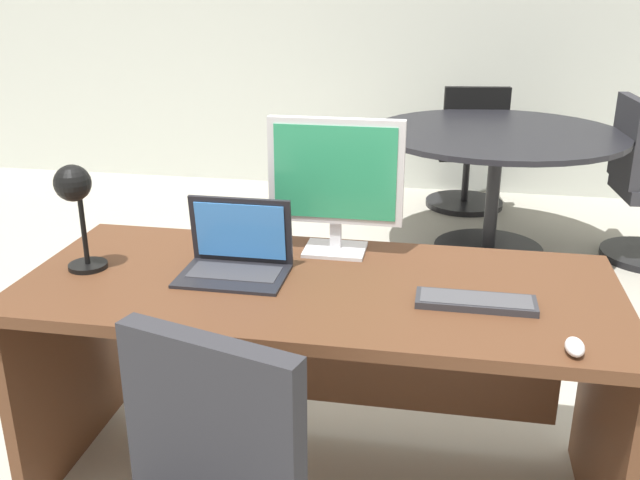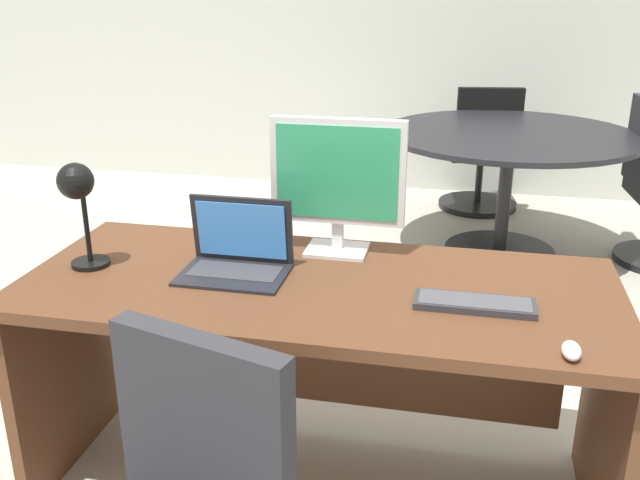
{
  "view_description": "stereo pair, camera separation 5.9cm",
  "coord_description": "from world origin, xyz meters",
  "px_view_note": "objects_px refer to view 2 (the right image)",
  "views": [
    {
      "loc": [
        0.35,
        -1.9,
        1.59
      ],
      "look_at": [
        0.0,
        0.04,
        0.85
      ],
      "focal_mm": 39.73,
      "sensor_mm": 36.0,
      "label": 1
    },
    {
      "loc": [
        0.41,
        -1.89,
        1.59
      ],
      "look_at": [
        0.0,
        0.04,
        0.85
      ],
      "focal_mm": 39.73,
      "sensor_mm": 36.0,
      "label": 2
    }
  ],
  "objects_px": {
    "desk": "(321,336)",
    "meeting_table": "(507,162)",
    "monitor": "(338,177)",
    "keyboard": "(474,304)",
    "desk_lamp": "(78,194)",
    "mouse": "(571,351)",
    "laptop": "(238,249)",
    "meeting_chair_near": "(482,160)"
  },
  "relations": [
    {
      "from": "keyboard",
      "to": "meeting_table",
      "type": "xyz_separation_m",
      "value": [
        0.18,
        2.34,
        -0.17
      ]
    },
    {
      "from": "laptop",
      "to": "desk_lamp",
      "type": "xyz_separation_m",
      "value": [
        -0.47,
        -0.09,
        0.17
      ]
    },
    {
      "from": "laptop",
      "to": "mouse",
      "type": "distance_m",
      "value": 1.01
    },
    {
      "from": "monitor",
      "to": "laptop",
      "type": "relative_size",
      "value": 1.38
    },
    {
      "from": "keyboard",
      "to": "meeting_table",
      "type": "distance_m",
      "value": 2.36
    },
    {
      "from": "laptop",
      "to": "meeting_table",
      "type": "relative_size",
      "value": 0.22
    },
    {
      "from": "monitor",
      "to": "desk_lamp",
      "type": "height_order",
      "value": "monitor"
    },
    {
      "from": "mouse",
      "to": "meeting_table",
      "type": "bearing_deg",
      "value": 91.06
    },
    {
      "from": "keyboard",
      "to": "meeting_chair_near",
      "type": "relative_size",
      "value": 0.37
    },
    {
      "from": "meeting_table",
      "to": "laptop",
      "type": "bearing_deg",
      "value": -112.03
    },
    {
      "from": "monitor",
      "to": "meeting_table",
      "type": "height_order",
      "value": "monitor"
    },
    {
      "from": "monitor",
      "to": "keyboard",
      "type": "height_order",
      "value": "monitor"
    },
    {
      "from": "laptop",
      "to": "keyboard",
      "type": "distance_m",
      "value": 0.73
    },
    {
      "from": "mouse",
      "to": "meeting_chair_near",
      "type": "distance_m",
      "value": 3.48
    },
    {
      "from": "laptop",
      "to": "mouse",
      "type": "height_order",
      "value": "laptop"
    },
    {
      "from": "keyboard",
      "to": "desk_lamp",
      "type": "distance_m",
      "value": 1.21
    },
    {
      "from": "laptop",
      "to": "meeting_table",
      "type": "distance_m",
      "value": 2.41
    },
    {
      "from": "desk",
      "to": "meeting_table",
      "type": "xyz_separation_m",
      "value": [
        0.64,
        2.22,
        0.05
      ]
    },
    {
      "from": "monitor",
      "to": "desk_lamp",
      "type": "relative_size",
      "value": 1.31
    },
    {
      "from": "laptop",
      "to": "mouse",
      "type": "relative_size",
      "value": 3.92
    },
    {
      "from": "desk_lamp",
      "to": "meeting_table",
      "type": "bearing_deg",
      "value": 59.42
    },
    {
      "from": "desk",
      "to": "meeting_chair_near",
      "type": "relative_size",
      "value": 1.97
    },
    {
      "from": "monitor",
      "to": "meeting_chair_near",
      "type": "height_order",
      "value": "monitor"
    },
    {
      "from": "keyboard",
      "to": "meeting_table",
      "type": "bearing_deg",
      "value": 85.6
    },
    {
      "from": "desk",
      "to": "laptop",
      "type": "bearing_deg",
      "value": -178.87
    },
    {
      "from": "keyboard",
      "to": "desk_lamp",
      "type": "relative_size",
      "value": 0.98
    },
    {
      "from": "keyboard",
      "to": "desk_lamp",
      "type": "height_order",
      "value": "desk_lamp"
    },
    {
      "from": "keyboard",
      "to": "desk_lamp",
      "type": "xyz_separation_m",
      "value": [
        -1.19,
        0.03,
        0.23
      ]
    },
    {
      "from": "meeting_chair_near",
      "to": "desk",
      "type": "bearing_deg",
      "value": -99.37
    },
    {
      "from": "desk_lamp",
      "to": "meeting_table",
      "type": "distance_m",
      "value": 2.72
    },
    {
      "from": "monitor",
      "to": "meeting_chair_near",
      "type": "distance_m",
      "value": 3.0
    },
    {
      "from": "monitor",
      "to": "laptop",
      "type": "height_order",
      "value": "monitor"
    },
    {
      "from": "laptop",
      "to": "desk",
      "type": "bearing_deg",
      "value": 1.13
    },
    {
      "from": "laptop",
      "to": "meeting_table",
      "type": "bearing_deg",
      "value": 67.97
    },
    {
      "from": "mouse",
      "to": "monitor",
      "type": "bearing_deg",
      "value": 140.1
    },
    {
      "from": "meeting_chair_near",
      "to": "meeting_table",
      "type": "bearing_deg",
      "value": -81.69
    },
    {
      "from": "keyboard",
      "to": "mouse",
      "type": "bearing_deg",
      "value": -45.44
    },
    {
      "from": "desk",
      "to": "mouse",
      "type": "distance_m",
      "value": 0.81
    },
    {
      "from": "desk_lamp",
      "to": "keyboard",
      "type": "bearing_deg",
      "value": -1.5
    },
    {
      "from": "mouse",
      "to": "laptop",
      "type": "bearing_deg",
      "value": 159.53
    },
    {
      "from": "keyboard",
      "to": "meeting_chair_near",
      "type": "bearing_deg",
      "value": 89.08
    },
    {
      "from": "monitor",
      "to": "laptop",
      "type": "distance_m",
      "value": 0.39
    }
  ]
}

